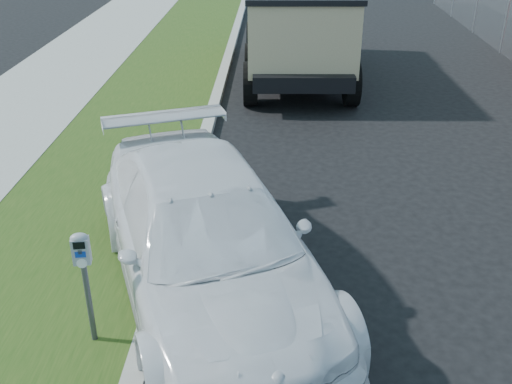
{
  "coord_description": "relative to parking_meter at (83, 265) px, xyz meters",
  "views": [
    {
      "loc": [
        -1.17,
        -6.23,
        4.68
      ],
      "look_at": [
        -1.4,
        1.0,
        1.0
      ],
      "focal_mm": 42.0,
      "sensor_mm": 36.0,
      "label": 1
    }
  ],
  "objects": [
    {
      "name": "ground",
      "position": [
        3.16,
        1.01,
        -1.13
      ],
      "size": [
        120.0,
        120.0,
        0.0
      ],
      "primitive_type": "plane",
      "color": "black",
      "rests_on": "ground"
    },
    {
      "name": "parking_meter",
      "position": [
        0.0,
        0.0,
        0.0
      ],
      "size": [
        0.21,
        0.15,
        1.38
      ],
      "rotation": [
        0.0,
        0.0,
        0.15
      ],
      "color": "#3F4247",
      "rests_on": "ground"
    },
    {
      "name": "white_wagon",
      "position": [
        1.17,
        1.2,
        -0.32
      ],
      "size": [
        4.07,
        6.03,
        1.62
      ],
      "primitive_type": "imported",
      "rotation": [
        0.0,
        0.0,
        0.36
      ],
      "color": "silver",
      "rests_on": "ground"
    },
    {
      "name": "dump_truck",
      "position": [
        2.54,
        11.39,
        0.37
      ],
      "size": [
        2.91,
        6.89,
        2.66
      ],
      "rotation": [
        0.0,
        0.0,
        0.03
      ],
      "color": "black",
      "rests_on": "ground"
    }
  ]
}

